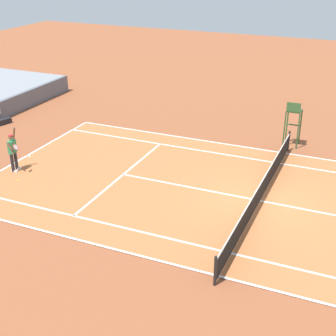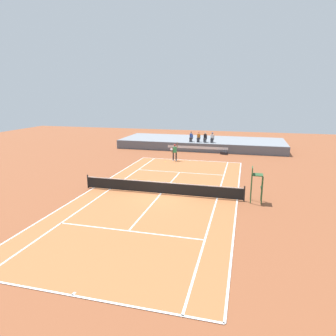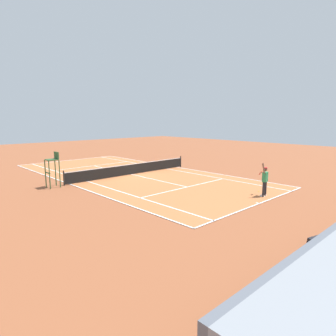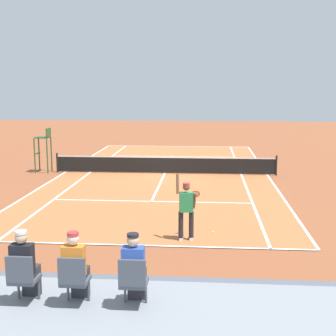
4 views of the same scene
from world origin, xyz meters
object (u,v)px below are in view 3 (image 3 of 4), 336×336
object	(u,v)px
tennis_player	(265,180)
tennis_ball	(259,191)
umpire_chair	(53,165)
equipment_bag	(318,241)

from	to	relation	value
tennis_player	tennis_ball	distance (m)	1.51
tennis_player	tennis_ball	size ratio (longest dim) A/B	30.63
umpire_chair	equipment_bag	world-z (taller)	umpire_chair
tennis_ball	umpire_chair	size ratio (longest dim) A/B	0.03
umpire_chair	equipment_bag	xyz separation A→B (m)	(-3.28, 16.20, -1.40)
tennis_player	umpire_chair	world-z (taller)	umpire_chair
tennis_player	tennis_ball	xyz separation A→B (m)	(-0.84, -0.82, -0.96)
tennis_player	tennis_ball	world-z (taller)	tennis_player
tennis_ball	tennis_player	bearing A→B (deg)	44.29
tennis_player	equipment_bag	distance (m)	7.07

